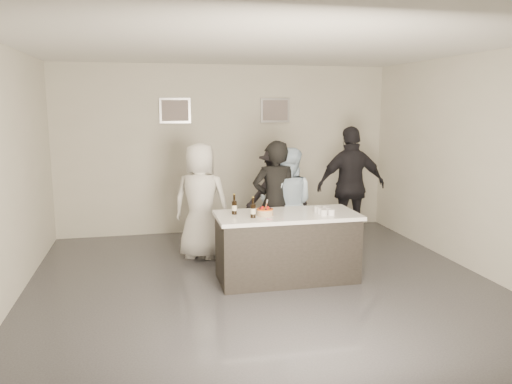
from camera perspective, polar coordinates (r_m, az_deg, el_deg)
The scene contains 19 objects.
floor at distance 6.52m, azimuth 0.97°, elevation -10.77°, with size 6.00×6.00×0.00m, color #3D3D42.
ceiling at distance 6.13m, azimuth 1.05°, elevation 16.45°, with size 6.00×6.00×0.00m, color white.
wall_back at distance 9.07m, azimuth -3.42°, elevation 4.87°, with size 6.00×0.04×3.00m, color beige.
wall_front at distance 3.35m, azimuth 13.07°, elevation -4.30°, with size 6.00×0.04×3.00m, color beige.
wall_left at distance 6.18m, azimuth -27.15°, elevation 1.36°, with size 0.04×6.00×3.00m, color beige.
wall_right at distance 7.44m, azimuth 24.14°, elevation 2.87°, with size 0.04×6.00×3.00m, color beige.
picture_left at distance 8.91m, azimuth -9.24°, elevation 9.18°, with size 0.54×0.04×0.44m, color #B2B2B7.
picture_right at distance 9.19m, azimuth 2.18°, elevation 9.32°, with size 0.54×0.04×0.44m, color #B2B2B7.
bar_counter at distance 6.66m, azimuth 3.53°, elevation -6.24°, with size 1.86×0.86×0.90m, color white.
cake at distance 6.41m, azimuth 1.01°, elevation -2.37°, with size 0.22×0.22×0.08m, color orange.
beer_bottle_a at distance 6.47m, azimuth -2.50°, elevation -1.43°, with size 0.07×0.07×0.26m, color black.
beer_bottle_b at distance 6.26m, azimuth -0.34°, elevation -1.80°, with size 0.07×0.07×0.26m, color black.
tumbler_cluster at distance 6.58m, azimuth 7.83°, elevation -2.12°, with size 0.19×0.30×0.08m, color gold.
candles at distance 6.21m, azimuth 2.25°, elevation -3.11°, with size 0.24×0.08×0.01m, color pink.
person_main_black at distance 7.23m, azimuth 2.17°, elevation -1.23°, with size 0.66×0.43×1.81m, color black.
person_main_blue at distance 7.43m, azimuth 3.57°, elevation -1.39°, with size 0.82×0.64×1.69m, color silver.
person_guest_left at distance 7.53m, azimuth -6.32°, elevation -1.03°, with size 0.86×0.56×1.75m, color white.
person_guest_right at distance 8.36m, azimuth 10.81°, elevation 0.67°, with size 1.15×0.48×1.96m, color black.
person_guest_back at distance 8.25m, azimuth 2.45°, elevation -0.34°, with size 1.07×0.62×1.66m, color black.
Camera 1 is at (-1.42, -5.92, 2.32)m, focal length 35.00 mm.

